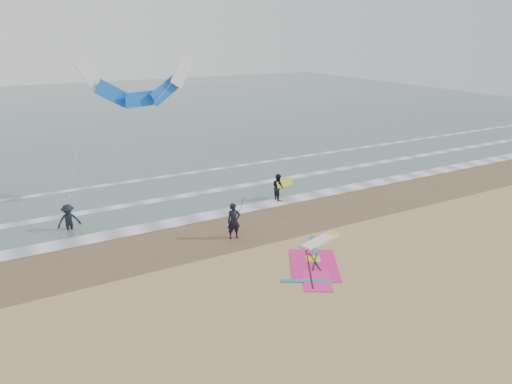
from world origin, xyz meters
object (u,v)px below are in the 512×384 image
person_wading (68,214)px  surf_kite (139,86)px  person_walking (278,187)px  windsurf_rig (317,258)px  person_standing (234,221)px

person_wading → surf_kite: 8.06m
person_walking → person_wading: size_ratio=0.94×
windsurf_rig → person_wading: (-9.41, 8.69, 0.86)m
person_standing → person_walking: 6.02m
person_standing → person_wading: (-7.07, 4.92, -0.03)m
windsurf_rig → person_wading: bearing=137.3°
person_standing → surf_kite: size_ratio=0.22×
person_walking → surf_kite: surf_kite is taller
windsurf_rig → person_walking: size_ratio=3.01×
person_walking → surf_kite: 9.97m
person_wading → person_walking: bearing=-7.3°
windsurf_rig → person_wading: person_wading is taller
windsurf_rig → person_walking: (2.43, 7.43, 0.80)m
person_walking → person_wading: bearing=84.4°
person_walking → person_wading: 11.91m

